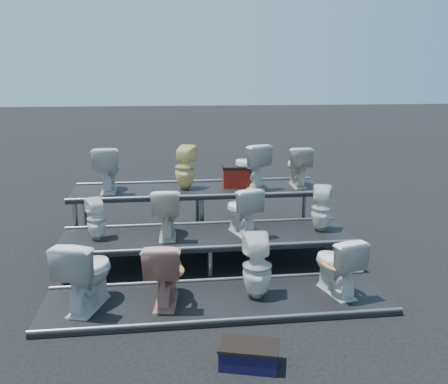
{
  "coord_description": "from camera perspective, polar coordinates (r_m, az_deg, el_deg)",
  "views": [
    {
      "loc": [
        -0.64,
        -6.89,
        2.72
      ],
      "look_at": [
        0.27,
        0.1,
        1.07
      ],
      "focal_mm": 40.0,
      "sensor_mm": 36.0,
      "label": 1
    }
  ],
  "objects": [
    {
      "name": "tier_front",
      "position": [
        6.24,
        -0.78,
        -12.39
      ],
      "size": [
        4.2,
        1.2,
        0.06
      ],
      "primitive_type": "cube",
      "color": "black",
      "rests_on": "ground"
    },
    {
      "name": "toilet_3",
      "position": [
        6.41,
        12.76,
        -8.07
      ],
      "size": [
        0.58,
        0.82,
        0.75
      ],
      "primitive_type": "imported",
      "rotation": [
        0.0,
        0.0,
        3.37
      ],
      "color": "silver",
      "rests_on": "tier_front"
    },
    {
      "name": "ground",
      "position": [
        7.44,
        -1.95,
        -8.31
      ],
      "size": [
        80.0,
        80.0,
        0.0
      ],
      "primitive_type": "plane",
      "color": "black",
      "rests_on": "ground"
    },
    {
      "name": "tier_mid",
      "position": [
        7.36,
        -1.97,
        -6.64
      ],
      "size": [
        4.2,
        1.2,
        0.46
      ],
      "primitive_type": "cube",
      "color": "black",
      "rests_on": "ground"
    },
    {
      "name": "tier_back",
      "position": [
        8.53,
        -2.81,
        -2.44
      ],
      "size": [
        4.2,
        1.2,
        0.86
      ],
      "primitive_type": "cube",
      "color": "black",
      "rests_on": "ground"
    },
    {
      "name": "red_crate",
      "position": [
        8.54,
        1.37,
        1.66
      ],
      "size": [
        0.46,
        0.38,
        0.32
      ],
      "primitive_type": "cube",
      "rotation": [
        0.0,
        0.0,
        -0.06
      ],
      "color": "#9B2110",
      "rests_on": "tier_back"
    },
    {
      "name": "toilet_5",
      "position": [
        7.15,
        -6.6,
        -2.33
      ],
      "size": [
        0.44,
        0.73,
        0.73
      ],
      "primitive_type": "imported",
      "rotation": [
        0.0,
        0.0,
        3.1
      ],
      "color": "beige",
      "rests_on": "tier_mid"
    },
    {
      "name": "toilet_10",
      "position": [
        8.46,
        2.97,
        3.05
      ],
      "size": [
        0.67,
        0.85,
        0.76
      ],
      "primitive_type": "imported",
      "rotation": [
        0.0,
        0.0,
        3.53
      ],
      "color": "silver",
      "rests_on": "tier_back"
    },
    {
      "name": "step_stool",
      "position": [
        5.04,
        2.89,
        -18.25
      ],
      "size": [
        0.62,
        0.47,
        0.2
      ],
      "primitive_type": "cube",
      "rotation": [
        0.0,
        0.0,
        -0.29
      ],
      "color": "black",
      "rests_on": "ground"
    },
    {
      "name": "toilet_9",
      "position": [
        8.34,
        -4.49,
        2.8
      ],
      "size": [
        0.44,
        0.44,
        0.74
      ],
      "primitive_type": "imported",
      "rotation": [
        0.0,
        0.0,
        2.72
      ],
      "color": "#EBD98E",
      "rests_on": "tier_back"
    },
    {
      "name": "toilet_6",
      "position": [
        7.25,
        2.06,
        -2.09
      ],
      "size": [
        0.57,
        0.78,
        0.71
      ],
      "primitive_type": "imported",
      "rotation": [
        0.0,
        0.0,
        3.41
      ],
      "color": "silver",
      "rests_on": "tier_mid"
    },
    {
      "name": "toilet_11",
      "position": [
        8.66,
        8.44,
        2.94
      ],
      "size": [
        0.43,
        0.7,
        0.7
      ],
      "primitive_type": "imported",
      "rotation": [
        0.0,
        0.0,
        3.08
      ],
      "color": "beige",
      "rests_on": "tier_back"
    },
    {
      "name": "toilet_2",
      "position": [
        6.14,
        3.81,
        -8.5
      ],
      "size": [
        0.37,
        0.38,
        0.8
      ],
      "primitive_type": "imported",
      "rotation": [
        0.0,
        0.0,
        3.1
      ],
      "color": "silver",
      "rests_on": "tier_front"
    },
    {
      "name": "toilet_8",
      "position": [
        8.37,
        -13.21,
        2.57
      ],
      "size": [
        0.42,
        0.74,
        0.75
      ],
      "primitive_type": "imported",
      "rotation": [
        0.0,
        0.0,
        3.15
      ],
      "color": "silver",
      "rests_on": "tier_back"
    },
    {
      "name": "toilet_1",
      "position": [
        6.04,
        -6.8,
        -9.0
      ],
      "size": [
        0.53,
        0.82,
        0.79
      ],
      "primitive_type": "imported",
      "rotation": [
        0.0,
        0.0,
        3.02
      ],
      "color": "tan",
      "rests_on": "tier_front"
    },
    {
      "name": "toilet_0",
      "position": [
        6.09,
        -15.46,
        -8.87
      ],
      "size": [
        0.72,
        0.95,
        0.86
      ],
      "primitive_type": "imported",
      "rotation": [
        0.0,
        0.0,
        2.82
      ],
      "color": "silver",
      "rests_on": "tier_front"
    },
    {
      "name": "toilet_7",
      "position": [
        7.54,
        11.1,
        -1.87
      ],
      "size": [
        0.4,
        0.4,
        0.68
      ],
      "primitive_type": "imported",
      "rotation": [
        0.0,
        0.0,
        2.79
      ],
      "color": "silver",
      "rests_on": "tier_mid"
    },
    {
      "name": "toilet_4",
      "position": [
        7.23,
        -14.38,
        -3.03
      ],
      "size": [
        0.35,
        0.35,
        0.6
      ],
      "primitive_type": "imported",
      "rotation": [
        0.0,
        0.0,
        3.49
      ],
      "color": "silver",
      "rests_on": "tier_mid"
    }
  ]
}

